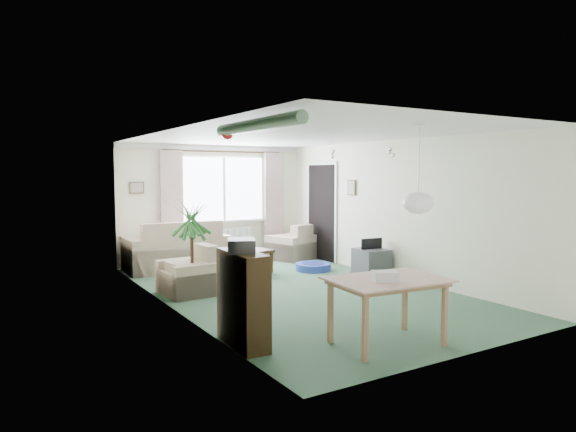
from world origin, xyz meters
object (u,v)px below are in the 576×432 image
armchair_corner (291,241)px  sofa (176,245)px  coffee_table (246,262)px  dining_table (387,313)px  pet_bed (313,267)px  armchair_left (189,270)px  bookshelf (243,299)px  tv_cube (371,263)px  houseplant (192,249)px

armchair_corner → sofa: bearing=-21.8°
armchair_corner → coffee_table: bearing=13.2°
dining_table → pet_bed: dining_table is taller
armchair_left → dining_table: size_ratio=0.73×
pet_bed → coffee_table: bearing=163.6°
bookshelf → armchair_corner: bearing=55.7°
dining_table → tv_cube: dining_table is taller
armchair_left → tv_cube: bearing=77.7°
dining_table → tv_cube: size_ratio=2.03×
houseplant → tv_cube: 3.26m
pet_bed → dining_table: bearing=-113.4°
armchair_left → pet_bed: armchair_left is taller
houseplant → armchair_left: bearing=84.0°
armchair_corner → bookshelf: bookshelf is taller
coffee_table → houseplant: bearing=-142.3°
coffee_table → tv_cube: 2.25m
armchair_left → tv_cube: 3.23m
houseplant → dining_table: houseplant is taller
bookshelf → dining_table: bookshelf is taller
armchair_corner → dining_table: armchair_corner is taller
armchair_left → tv_cube: size_ratio=1.49×
houseplant → armchair_corner: bearing=34.8°
armchair_corner → pet_bed: armchair_corner is taller
houseplant → pet_bed: houseplant is taller
armchair_left → bookshelf: bookshelf is taller
sofa → pet_bed: (2.16, -1.45, -0.40)m
armchair_corner → bookshelf: bearing=34.5°
bookshelf → houseplant: 2.38m
sofa → bookshelf: size_ratio=1.86×
dining_table → tv_cube: bearing=52.2°
dining_table → tv_cube: (2.22, 2.86, -0.10)m
armchair_corner → pet_bed: size_ratio=1.27×
armchair_left → pet_bed: 2.74m
armchair_corner → houseplant: (-2.99, -2.08, 0.34)m
armchair_left → houseplant: (-0.02, -0.18, 0.35)m
pet_bed → armchair_left: bearing=-167.6°
bookshelf → pet_bed: size_ratio=1.52×
tv_cube → bookshelf: bearing=-144.8°
bookshelf → houseplant: houseplant is taller
armchair_corner → tv_cube: (0.22, -2.35, -0.13)m
armchair_left → tv_cube: armchair_left is taller
sofa → tv_cube: size_ratio=3.42×
coffee_table → pet_bed: bearing=-16.4°
houseplant → tv_cube: bearing=-4.8°
armchair_left → coffee_table: armchair_left is taller
sofa → tv_cube: 3.68m
sofa → dining_table: 5.36m
bookshelf → dining_table: 1.54m
dining_table → bookshelf: bearing=149.6°
sofa → armchair_corner: sofa is taller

